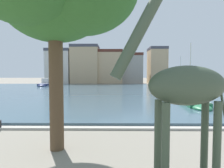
{
  "coord_description": "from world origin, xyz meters",
  "views": [
    {
      "loc": [
        1.97,
        -1.31,
        2.95
      ],
      "look_at": [
        1.81,
        12.85,
        2.2
      ],
      "focal_mm": 30.11,
      "sensor_mm": 36.0,
      "label": 1
    }
  ],
  "objects_px": {
    "giraffe_statue": "(181,90)",
    "sailboat_teal": "(181,88)",
    "sailboat_navy": "(45,84)",
    "sailboat_green": "(190,102)"
  },
  "relations": [
    {
      "from": "sailboat_teal",
      "to": "sailboat_navy",
      "type": "distance_m",
      "value": 30.7
    },
    {
      "from": "giraffe_statue",
      "to": "sailboat_navy",
      "type": "height_order",
      "value": "sailboat_navy"
    },
    {
      "from": "sailboat_teal",
      "to": "sailboat_navy",
      "type": "relative_size",
      "value": 0.84
    },
    {
      "from": "giraffe_statue",
      "to": "sailboat_green",
      "type": "xyz_separation_m",
      "value": [
        5.64,
        13.36,
        -2.23
      ]
    },
    {
      "from": "sailboat_teal",
      "to": "giraffe_statue",
      "type": "bearing_deg",
      "value": -109.47
    },
    {
      "from": "sailboat_teal",
      "to": "sailboat_green",
      "type": "height_order",
      "value": "sailboat_teal"
    },
    {
      "from": "sailboat_navy",
      "to": "giraffe_statue",
      "type": "bearing_deg",
      "value": -65.95
    },
    {
      "from": "sailboat_teal",
      "to": "sailboat_navy",
      "type": "height_order",
      "value": "sailboat_navy"
    },
    {
      "from": "sailboat_navy",
      "to": "sailboat_teal",
      "type": "bearing_deg",
      "value": -19.05
    },
    {
      "from": "giraffe_statue",
      "to": "sailboat_teal",
      "type": "height_order",
      "value": "sailboat_teal"
    }
  ]
}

